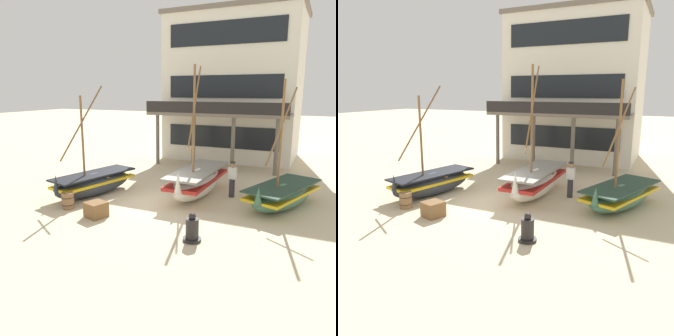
# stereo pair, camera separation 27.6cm
# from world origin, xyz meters

# --- Properties ---
(ground_plane) EXTENTS (120.00, 120.00, 0.00)m
(ground_plane) POSITION_xyz_m (0.00, 0.00, 0.00)
(ground_plane) COLOR beige
(fishing_boat_near_left) EXTENTS (2.38, 4.47, 5.11)m
(fishing_boat_near_left) POSITION_xyz_m (-3.36, -0.18, 0.59)
(fishing_boat_near_left) COLOR #2D333D
(fishing_boat_near_left) RESTS_ON ground
(fishing_boat_centre_large) EXTENTS (1.64, 4.85, 5.99)m
(fishing_boat_centre_large) POSITION_xyz_m (1.15, 1.82, 0.71)
(fishing_boat_centre_large) COLOR silver
(fishing_boat_centre_large) RESTS_ON ground
(fishing_boat_far_right) EXTENTS (2.94, 4.51, 5.33)m
(fishing_boat_far_right) POSITION_xyz_m (5.01, 1.83, 0.56)
(fishing_boat_far_right) COLOR #427056
(fishing_boat_far_right) RESTS_ON ground
(fisherman_by_hull) EXTENTS (0.36, 0.26, 1.68)m
(fisherman_by_hull) POSITION_xyz_m (2.70, 2.29, 0.83)
(fisherman_by_hull) COLOR #33333D
(fisherman_by_hull) RESTS_ON ground
(capstan_winch) EXTENTS (0.62, 0.62, 0.98)m
(capstan_winch) POSITION_xyz_m (2.76, -2.97, 0.39)
(capstan_winch) COLOR black
(capstan_winch) RESTS_ON ground
(wooden_barrel) EXTENTS (0.56, 0.56, 0.70)m
(wooden_barrel) POSITION_xyz_m (-3.15, -2.25, 0.35)
(wooden_barrel) COLOR olive
(wooden_barrel) RESTS_ON ground
(cargo_crate) EXTENTS (0.92, 0.92, 0.61)m
(cargo_crate) POSITION_xyz_m (-1.47, -2.54, 0.31)
(cargo_crate) COLOR brown
(cargo_crate) RESTS_ON ground
(harbor_building_main) EXTENTS (9.39, 8.05, 10.27)m
(harbor_building_main) POSITION_xyz_m (0.05, 12.16, 5.13)
(harbor_building_main) COLOR silver
(harbor_building_main) RESTS_ON ground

